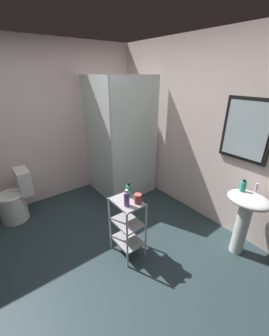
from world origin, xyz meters
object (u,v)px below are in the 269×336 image
object	(u,v)px
pedestal_sink	(245,212)
rinse_cup	(138,199)
storage_cart	(127,223)
shower_stall	(120,168)
hand_soap_bottle	(243,186)
conditioner_bottle_purple	(127,199)
toilet	(16,200)
body_wash_bottle_green	(129,190)

from	to	relation	value
pedestal_sink	rinse_cup	xyz separation A→B (m)	(-0.70, -1.00, 0.21)
rinse_cup	pedestal_sink	bearing A→B (deg)	55.08
pedestal_sink	storage_cart	bearing A→B (deg)	-126.54
shower_stall	hand_soap_bottle	distance (m)	2.05
conditioner_bottle_purple	rinse_cup	world-z (taller)	conditioner_bottle_purple
pedestal_sink	storage_cart	distance (m)	1.35
hand_soap_bottle	rinse_cup	distance (m)	1.19
hand_soap_bottle	conditioner_bottle_purple	world-z (taller)	hand_soap_bottle
shower_stall	storage_cart	world-z (taller)	shower_stall
shower_stall	toilet	size ratio (longest dim) A/B	2.63
pedestal_sink	shower_stall	bearing A→B (deg)	-170.93
storage_cart	rinse_cup	bearing A→B (deg)	37.16
shower_stall	hand_soap_bottle	xyz separation A→B (m)	(1.98, 0.35, 0.41)
pedestal_sink	conditioner_bottle_purple	world-z (taller)	conditioner_bottle_purple
rinse_cup	shower_stall	bearing A→B (deg)	153.97
shower_stall	hand_soap_bottle	world-z (taller)	shower_stall
rinse_cup	body_wash_bottle_green	bearing A→B (deg)	177.93
conditioner_bottle_purple	rinse_cup	size ratio (longest dim) A/B	1.78
hand_soap_bottle	pedestal_sink	bearing A→B (deg)	-7.98
hand_soap_bottle	toilet	bearing A→B (deg)	-138.15
shower_stall	rinse_cup	world-z (taller)	shower_stall
toilet	rinse_cup	world-z (taller)	rinse_cup
storage_cart	hand_soap_bottle	world-z (taller)	hand_soap_bottle
shower_stall	rinse_cup	size ratio (longest dim) A/B	18.47
body_wash_bottle_green	toilet	bearing A→B (deg)	-145.80
pedestal_sink	hand_soap_bottle	size ratio (longest dim) A/B	5.87
body_wash_bottle_green	rinse_cup	xyz separation A→B (m)	(0.17, -0.01, -0.02)
storage_cart	shower_stall	bearing A→B (deg)	149.69
storage_cart	pedestal_sink	bearing A→B (deg)	53.46
toilet	body_wash_bottle_green	size ratio (longest dim) A/B	4.46
body_wash_bottle_green	rinse_cup	world-z (taller)	body_wash_bottle_green
pedestal_sink	rinse_cup	distance (m)	1.24
conditioner_bottle_purple	rinse_cup	xyz separation A→B (m)	(0.03, 0.12, -0.03)
storage_cart	conditioner_bottle_purple	xyz separation A→B (m)	(0.07, -0.05, 0.39)
hand_soap_bottle	body_wash_bottle_green	distance (m)	1.28
rinse_cup	conditioner_bottle_purple	bearing A→B (deg)	-104.28
body_wash_bottle_green	storage_cart	bearing A→B (deg)	-48.26
pedestal_sink	toilet	distance (m)	3.09
toilet	conditioner_bottle_purple	distance (m)	1.90
shower_stall	conditioner_bottle_purple	distance (m)	1.61
toilet	pedestal_sink	bearing A→B (deg)	40.46
shower_stall	storage_cart	size ratio (longest dim) A/B	2.70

